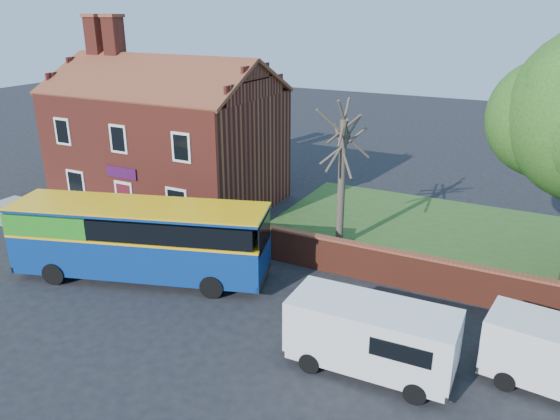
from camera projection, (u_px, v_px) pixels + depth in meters
The scene contains 9 objects.
ground at pixel (133, 318), 20.53m from camera, with size 120.00×120.00×0.00m, color black.
pavement at pixel (104, 232), 28.29m from camera, with size 18.00×3.50×0.12m, color gray.
kerb at pixel (78, 244), 26.83m from camera, with size 18.00×0.15×0.14m, color slate.
grass_strip at pixel (532, 254), 25.82m from camera, with size 26.00×12.00×0.04m, color #426B28.
shop_building at pixel (168, 145), 31.93m from camera, with size 12.30×8.13×10.50m.
boundary_wall at pixel (525, 295), 20.54m from camera, with size 22.00×0.38×1.60m.
bus at pixel (133, 236), 23.11m from camera, with size 11.09×5.83×3.28m.
van_near at pixel (372, 335), 17.18m from camera, with size 5.29×2.28×2.31m.
bare_tree at pixel (342, 178), 25.52m from camera, with size 2.55×3.04×6.81m.
Camera 1 is at (13.05, -13.35, 10.96)m, focal length 35.00 mm.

